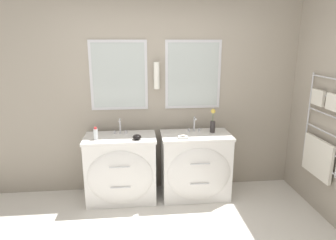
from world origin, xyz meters
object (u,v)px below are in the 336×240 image
at_px(vanity_left, 121,169).
at_px(toiletry_bottle, 96,134).
at_px(vanity_right, 196,166).
at_px(flower_vase, 213,123).
at_px(amenity_bowl, 137,137).

bearing_deg(vanity_left, toiletry_bottle, -169.71).
relative_size(vanity_right, toiletry_bottle, 5.77).
relative_size(vanity_left, flower_vase, 2.84).
relative_size(vanity_left, toiletry_bottle, 5.77).
height_order(vanity_right, toiletry_bottle, toiletry_bottle).
bearing_deg(amenity_bowl, flower_vase, 11.36).
xyz_separation_m(toiletry_bottle, amenity_bowl, (0.49, -0.05, -0.04)).
distance_m(vanity_left, toiletry_bottle, 0.56).
distance_m(toiletry_bottle, flower_vase, 1.47).
height_order(vanity_left, flower_vase, flower_vase).
xyz_separation_m(vanity_left, amenity_bowl, (0.21, -0.10, 0.45)).
relative_size(vanity_right, amenity_bowl, 8.48).
bearing_deg(amenity_bowl, vanity_right, 7.99).
bearing_deg(vanity_left, vanity_right, 0.00).
bearing_deg(vanity_right, amenity_bowl, -172.01).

